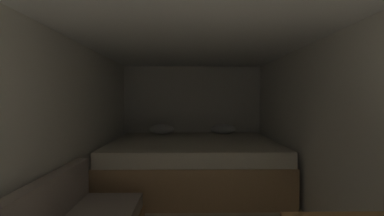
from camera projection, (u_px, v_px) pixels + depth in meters
The scene contains 5 objects.
wall_back at pixel (192, 118), 5.21m from camera, with size 2.73×0.05×1.99m, color silver.
wall_left at pixel (54, 137), 2.51m from camera, with size 0.05×5.31×1.99m, color silver.
wall_right at pixel (336, 137), 2.55m from camera, with size 0.05×5.31×1.99m, color silver.
ceiling_slab at pixel (196, 29), 2.50m from camera, with size 2.73×5.31×0.05m, color white.
bed at pixel (193, 163), 4.17m from camera, with size 2.51×1.99×0.90m.
Camera 1 is at (-0.07, -0.62, 1.35)m, focal length 25.03 mm.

